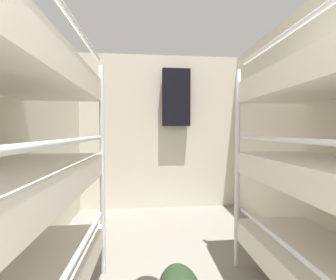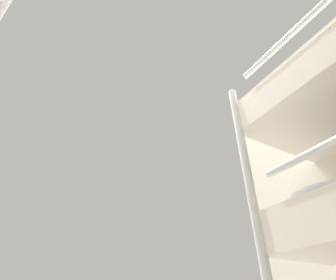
{
  "view_description": "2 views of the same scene",
  "coord_description": "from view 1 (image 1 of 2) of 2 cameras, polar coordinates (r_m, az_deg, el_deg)",
  "views": [
    {
      "loc": [
        -0.22,
        0.41,
        1.27
      ],
      "look_at": [
        0.02,
        2.95,
        1.17
      ],
      "focal_mm": 24.0,
      "sensor_mm": 36.0,
      "label": 1
    },
    {
      "loc": [
        0.31,
        1.4,
        0.69
      ],
      "look_at": [
        -0.12,
        0.63,
        1.28
      ],
      "focal_mm": 28.0,
      "sensor_mm": 36.0,
      "label": 2
    }
  ],
  "objects": [
    {
      "name": "wall_back",
      "position": [
        3.71,
        -1.95,
        1.98
      ],
      "size": [
        2.7,
        0.06,
        2.5
      ],
      "color": "beige",
      "rests_on": "ground_plane"
    },
    {
      "name": "hanging_coat",
      "position": [
        3.62,
        2.08,
        10.71
      ],
      "size": [
        0.44,
        0.12,
        0.9
      ],
      "color": "black"
    }
  ]
}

